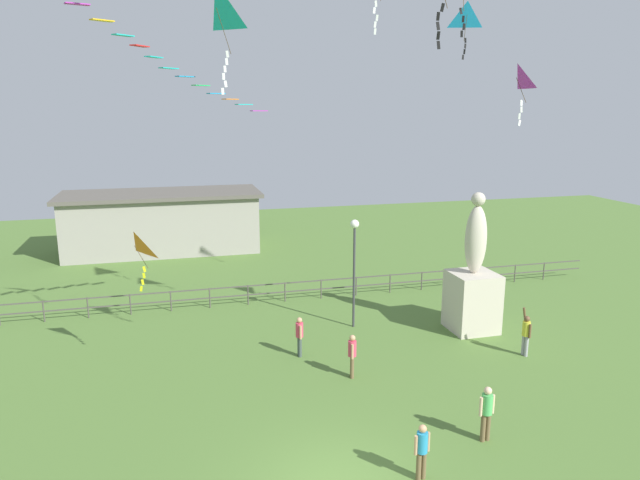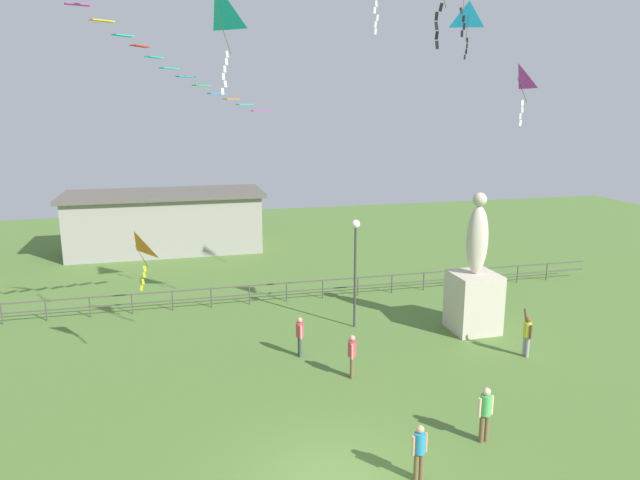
# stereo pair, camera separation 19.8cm
# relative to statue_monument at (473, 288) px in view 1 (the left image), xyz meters

# --- Properties ---
(statue_monument) EXTENTS (1.82, 1.82, 5.80)m
(statue_monument) POSITION_rel_statue_monument_xyz_m (0.00, 0.00, 0.00)
(statue_monument) COLOR beige
(statue_monument) RESTS_ON ground_plane
(lamppost) EXTENTS (0.36, 0.36, 4.63)m
(lamppost) POSITION_rel_statue_monument_xyz_m (-4.65, 1.57, 1.55)
(lamppost) COLOR #38383D
(lamppost) RESTS_ON ground_plane
(person_0) EXTENTS (0.45, 0.28, 1.50)m
(person_0) POSITION_rel_statue_monument_xyz_m (-6.24, -8.73, -0.94)
(person_0) COLOR brown
(person_0) RESTS_ON ground_plane
(person_1) EXTENTS (0.29, 0.45, 1.55)m
(person_1) POSITION_rel_statue_monument_xyz_m (-6.17, -2.93, -0.91)
(person_1) COLOR brown
(person_1) RESTS_ON ground_plane
(person_2) EXTENTS (0.28, 0.46, 1.53)m
(person_2) POSITION_rel_statue_monument_xyz_m (-7.53, -0.78, -0.92)
(person_2) COLOR #3F4C47
(person_2) RESTS_ON ground_plane
(person_3) EXTENTS (0.49, 0.30, 1.62)m
(person_3) POSITION_rel_statue_monument_xyz_m (-3.79, -7.60, -0.86)
(person_3) COLOR brown
(person_3) RESTS_ON ground_plane
(person_4) EXTENTS (0.29, 0.49, 1.83)m
(person_4) POSITION_rel_statue_monument_xyz_m (0.64, -2.87, -0.88)
(person_4) COLOR #99999E
(person_4) RESTS_ON ground_plane
(kite_0) EXTENTS (1.09, 0.74, 2.20)m
(kite_0) POSITION_rel_statue_monument_xyz_m (-0.01, 1.70, 10.84)
(kite_0) COLOR #198CD1
(kite_1) EXTENTS (0.94, 1.16, 2.07)m
(kite_1) POSITION_rel_statue_monument_xyz_m (-13.11, -0.85, 2.75)
(kite_1) COLOR orange
(kite_2) EXTENTS (0.67, 0.84, 1.99)m
(kite_2) POSITION_rel_statue_monument_xyz_m (-0.53, -2.88, 8.17)
(kite_2) COLOR #B22DB2
(kite_6) EXTENTS (1.14, 1.12, 3.10)m
(kite_6) POSITION_rel_statue_monument_xyz_m (-10.26, -2.24, 10.02)
(kite_6) COLOR #19B2B2
(streamer_kite) EXTENTS (6.56, 4.80, 3.77)m
(streamer_kite) POSITION_rel_statue_monument_xyz_m (-13.66, -2.46, 10.08)
(streamer_kite) COLOR #1EB759
(waterfront_railing) EXTENTS (36.00, 0.06, 0.95)m
(waterfront_railing) POSITION_rel_statue_monument_xyz_m (-8.63, 5.54, -1.16)
(waterfront_railing) COLOR #4C4742
(waterfront_railing) RESTS_ON ground_plane
(pavilion_building) EXTENTS (12.48, 5.30, 3.84)m
(pavilion_building) POSITION_rel_statue_monument_xyz_m (-12.42, 17.54, 0.14)
(pavilion_building) COLOR gray
(pavilion_building) RESTS_ON ground_plane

